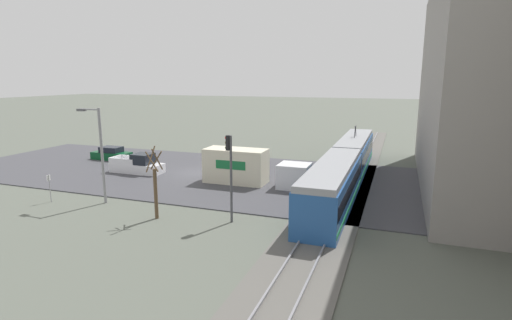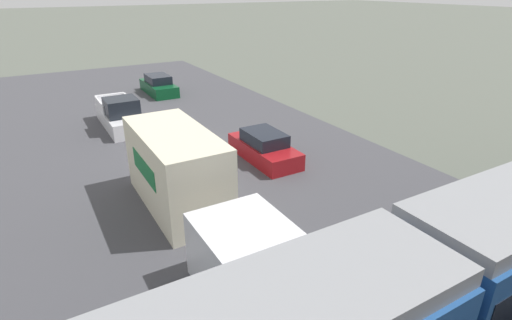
# 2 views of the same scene
# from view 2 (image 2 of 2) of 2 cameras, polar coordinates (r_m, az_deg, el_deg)

# --- Properties ---
(ground_plane) EXTENTS (320.00, 320.00, 0.00)m
(ground_plane) POSITION_cam_2_polar(r_m,az_deg,el_deg) (21.27, -10.65, 1.24)
(ground_plane) COLOR #565B51
(road_surface) EXTENTS (19.00, 50.55, 0.08)m
(road_surface) POSITION_cam_2_polar(r_m,az_deg,el_deg) (21.26, -10.66, 1.34)
(road_surface) COLOR #424247
(road_surface) RESTS_ON ground
(light_rail_tram) EXTENTS (27.20, 2.73, 4.40)m
(light_rail_tram) POSITION_cam_2_polar(r_m,az_deg,el_deg) (10.07, 22.31, -17.48)
(light_rail_tram) COLOR #235193
(light_rail_tram) RESTS_ON ground
(box_truck) EXTENTS (2.43, 9.37, 3.02)m
(box_truck) POSITION_cam_2_polar(r_m,az_deg,el_deg) (14.41, -9.55, -3.58)
(box_truck) COLOR silver
(box_truck) RESTS_ON ground
(pickup_truck) EXTENTS (1.94, 5.30, 1.92)m
(pickup_truck) POSITION_cam_2_polar(r_m,az_deg,el_deg) (25.39, -18.78, 6.03)
(pickup_truck) COLOR silver
(pickup_truck) RESTS_ON ground
(sedan_car_0) EXTENTS (1.83, 4.50, 1.45)m
(sedan_car_0) POSITION_cam_2_polar(r_m,az_deg,el_deg) (32.88, -13.73, 10.25)
(sedan_car_0) COLOR #0C4723
(sedan_car_0) RESTS_ON ground
(sedan_car_1) EXTENTS (1.79, 4.36, 1.42)m
(sedan_car_1) POSITION_cam_2_polar(r_m,az_deg,el_deg) (19.59, 1.17, 1.76)
(sedan_car_1) COLOR maroon
(sedan_car_1) RESTS_ON ground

